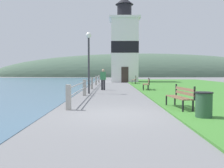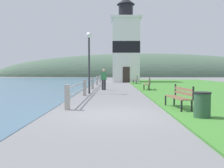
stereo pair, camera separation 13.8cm
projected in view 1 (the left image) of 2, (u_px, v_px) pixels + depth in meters
name	position (u px, v px, depth m)	size (l,w,h in m)	color
ground_plane	(117.00, 115.00, 8.47)	(160.00, 160.00, 0.00)	slate
grass_verge	(204.00, 87.00, 21.86)	(12.00, 40.32, 0.06)	#428433
seawall_railing	(93.00, 82.00, 20.35)	(0.18, 22.03, 0.97)	#A8A399
park_bench_near	(182.00, 96.00, 9.51)	(0.69, 1.77, 0.94)	brown
park_bench_midway	(148.00, 83.00, 18.95)	(0.63, 1.67, 0.94)	brown
park_bench_far	(135.00, 79.00, 28.40)	(0.61, 1.72, 0.94)	brown
lighthouse	(125.00, 46.00, 33.36)	(4.01, 4.01, 11.24)	white
person_strolling	(104.00, 79.00, 19.30)	(0.44, 0.32, 1.62)	#28282D
trash_bin	(205.00, 106.00, 7.62)	(0.54, 0.54, 0.84)	#2D5138
lamp_post	(90.00, 51.00, 16.06)	(0.36, 0.36, 3.96)	#333338
distant_hillside	(144.00, 77.00, 65.24)	(80.00, 16.00, 12.00)	#4C6651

